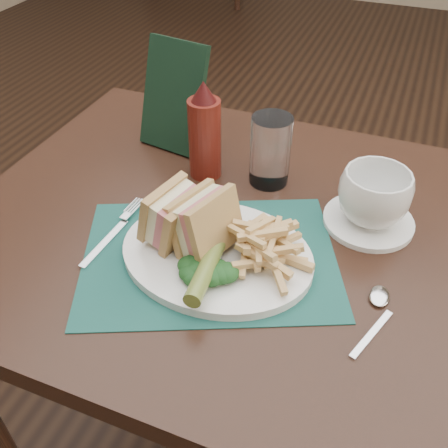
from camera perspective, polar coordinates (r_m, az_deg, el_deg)
name	(u,v)px	position (r m, az deg, el deg)	size (l,w,h in m)	color
floor	(280,302)	(1.72, 6.46, -8.87)	(7.00, 7.00, 0.00)	black
wall_back	(400,5)	(4.79, 19.47, 22.52)	(6.00, 6.00, 0.00)	tan
table_main	(227,351)	(1.12, 0.38, -14.34)	(0.90, 0.75, 0.75)	black
placemat	(210,257)	(0.78, -1.64, -3.77)	(0.39, 0.28, 0.00)	#174C44
plate	(217,254)	(0.77, -0.82, -3.48)	(0.30, 0.24, 0.01)	white
sandwich_half_a	(162,209)	(0.77, -7.06, 1.66)	(0.06, 0.09, 0.08)	tan
sandwich_half_b	(195,216)	(0.75, -3.34, 0.91)	(0.06, 0.10, 0.09)	tan
kale_garnish	(210,271)	(0.71, -1.63, -5.42)	(0.11, 0.08, 0.03)	#133617
pickle_spear	(205,271)	(0.70, -2.14, -5.40)	(0.03, 0.03, 0.12)	#596C29
fries_pile	(261,241)	(0.74, 4.25, -1.96)	(0.18, 0.20, 0.06)	tan
fork	(114,230)	(0.83, -12.47, -0.66)	(0.03, 0.17, 0.01)	silver
spoon	(375,319)	(0.72, 16.85, -10.32)	(0.03, 0.15, 0.01)	silver
saucer	(368,221)	(0.87, 16.14, 0.32)	(0.15, 0.15, 0.01)	white
coffee_cup	(374,197)	(0.84, 16.76, 2.98)	(0.12, 0.12, 0.09)	white
drinking_glass	(270,151)	(0.90, 5.31, 8.34)	(0.07, 0.07, 0.13)	white
ketchup_bottle	(205,130)	(0.91, -2.23, 10.66)	(0.06, 0.06, 0.19)	#55160E
check_presenter	(173,97)	(1.01, -5.82, 14.29)	(0.13, 0.01, 0.21)	black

